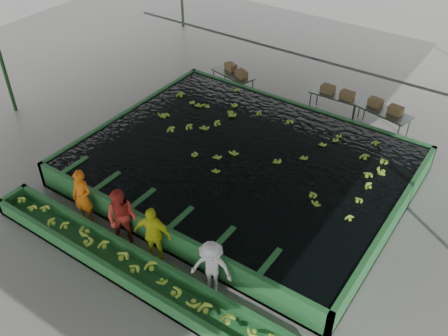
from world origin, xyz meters
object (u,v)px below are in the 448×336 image
Objects in this scene: worker_a at (83,197)px; packing_table_right at (381,121)px; sorting_trough at (134,270)px; worker_b at (122,217)px; worker_d at (211,268)px; box_stack_right at (385,110)px; worker_c at (153,234)px; packing_table_mid at (335,104)px; box_stack_left at (236,73)px; packing_table_left at (233,83)px; flotation_tank at (242,166)px; box_stack_mid at (337,95)px.

worker_a is 10.89m from packing_table_right.
worker_b reaches higher than sorting_trough.
box_stack_right is at bearing 65.74° from worker_d.
packing_table_mid is (0.81, 9.68, -0.44)m from worker_c.
worker_a is 1.53m from worker_b.
packing_table_left is at bearing -133.43° from box_stack_left.
flotation_tank is 4.46m from worker_b.
worker_b is at bearing -104.40° from flotation_tank.
worker_b is 9.81m from box_stack_mid.
worker_d is 1.24× the size of box_stack_mid.
packing_table_left is 4.39m from box_stack_mid.
worker_a is 0.95× the size of packing_table_left.
worker_c is 9.65m from box_stack_mid.
packing_table_mid is (1.91, 9.68, -0.46)m from worker_b.
box_stack_mid reaches higher than sorting_trough.
worker_c is 1.10× the size of worker_d.
worker_c is 0.95× the size of packing_table_left.
sorting_trough is at bearing -71.13° from box_stack_left.
box_stack_mid is (4.32, 0.67, 0.47)m from packing_table_left.
flotation_tank is at bearing 48.28° from worker_a.
packing_table_left is at bearing -175.16° from packing_table_right.
worker_a is 1.09× the size of worker_d.
packing_table_mid is at bearing 173.73° from packing_table_right.
worker_c is 9.86m from packing_table_right.
worker_b is 1.40× the size of box_stack_right.
worker_a is 1.00× the size of worker_c.
worker_a reaches higher than box_stack_mid.
worker_b reaches higher than flotation_tank.
flotation_tank is 8.06× the size of box_stack_left.
box_stack_mid is (0.86, 9.61, 0.00)m from worker_c.
worker_b reaches higher than worker_a.
worker_d is 1.26× the size of box_stack_right.
packing_table_right is (0.83, 9.47, -0.34)m from worker_d.
worker_a is 8.99m from packing_table_left.
box_stack_left is (0.09, 0.09, 0.43)m from packing_table_left.
worker_d is 10.43m from packing_table_left.
flotation_tank is 6.16× the size of worker_d.
box_stack_mid is 1.02× the size of box_stack_right.
packing_table_mid reaches higher than sorting_trough.
box_stack_mid is at bearing -49.08° from packing_table_mid.
box_stack_mid is (-1.03, 9.61, 0.08)m from worker_d.
packing_table_left is (-0.81, 8.95, -0.46)m from worker_a.
flotation_tank is at bearing 73.10° from worker_c.
box_stack_right is at bearing 46.39° from worker_b.
worker_b is 1.11m from worker_c.
worker_a is at bearing -121.53° from flotation_tank.
worker_c reaches higher than box_stack_right.
worker_d is at bearing 22.85° from sorting_trough.
box_stack_left is at bearing 101.09° from worker_d.
worker_c is 9.65m from box_stack_left.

